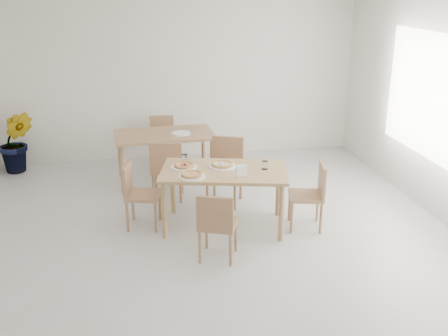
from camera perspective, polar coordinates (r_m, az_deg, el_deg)
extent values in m
plane|color=#B8B8B4|center=(6.07, -1.36, -8.87)|extent=(7.00, 7.00, 0.00)
plane|color=silver|center=(8.93, -4.86, 9.99)|extent=(6.00, 0.00, 6.00)
cube|color=tan|center=(6.32, 0.00, -0.37)|extent=(1.66, 1.16, 0.04)
cylinder|color=tan|center=(6.20, -6.51, -4.66)|extent=(0.06, 0.06, 0.71)
cylinder|color=tan|center=(6.14, 6.27, -4.90)|extent=(0.06, 0.06, 0.71)
cylinder|color=tan|center=(6.85, -5.60, -2.19)|extent=(0.06, 0.06, 0.71)
cylinder|color=tan|center=(6.80, 5.92, -2.38)|extent=(0.06, 0.06, 0.71)
cube|color=#A07550|center=(5.74, -0.64, -6.11)|extent=(0.51, 0.51, 0.04)
cube|color=#A07550|center=(5.49, -1.02, -4.97)|extent=(0.38, 0.17, 0.37)
cylinder|color=#A07550|center=(5.95, 1.29, -7.37)|extent=(0.03, 0.03, 0.38)
cylinder|color=#A07550|center=(6.01, -1.91, -7.09)|extent=(0.03, 0.03, 0.38)
cylinder|color=#A07550|center=(5.66, 0.72, -8.90)|extent=(0.03, 0.03, 0.38)
cylinder|color=#A07550|center=(5.72, -2.65, -8.59)|extent=(0.03, 0.03, 0.38)
cube|color=#A07550|center=(7.10, 0.03, -0.43)|extent=(0.58, 0.58, 0.04)
cube|color=#A07550|center=(7.21, 0.41, 1.84)|extent=(0.42, 0.22, 0.42)
cylinder|color=#A07550|center=(7.06, -1.84, -2.64)|extent=(0.04, 0.04, 0.43)
cylinder|color=#A07550|center=(6.97, 1.18, -2.92)|extent=(0.04, 0.04, 0.43)
cylinder|color=#A07550|center=(7.40, -1.05, -1.55)|extent=(0.04, 0.04, 0.43)
cylinder|color=#A07550|center=(7.32, 1.83, -1.80)|extent=(0.04, 0.04, 0.43)
cube|color=#A07550|center=(6.52, -8.79, -2.93)|extent=(0.48, 0.48, 0.04)
cube|color=#A07550|center=(6.48, -10.49, -1.16)|extent=(0.12, 0.41, 0.39)
cylinder|color=#A07550|center=(6.42, -7.43, -5.34)|extent=(0.03, 0.03, 0.40)
cylinder|color=#A07550|center=(6.74, -6.98, -4.09)|extent=(0.03, 0.03, 0.40)
cylinder|color=#A07550|center=(6.49, -10.48, -5.26)|extent=(0.03, 0.03, 0.40)
cylinder|color=#A07550|center=(6.80, -9.89, -4.03)|extent=(0.03, 0.03, 0.40)
cube|color=#A07550|center=(6.49, 8.89, -3.00)|extent=(0.49, 0.49, 0.04)
cube|color=#A07550|center=(6.44, 10.63, -1.26)|extent=(0.13, 0.41, 0.39)
cylinder|color=#A07550|center=(6.72, 7.16, -4.13)|extent=(0.04, 0.04, 0.40)
cylinder|color=#A07550|center=(6.41, 7.37, -5.40)|extent=(0.04, 0.04, 0.40)
cylinder|color=#A07550|center=(6.76, 10.13, -4.16)|extent=(0.04, 0.04, 0.40)
cylinder|color=#A07550|center=(6.44, 10.50, -5.42)|extent=(0.04, 0.04, 0.40)
cylinder|color=white|center=(6.09, -3.54, -0.90)|extent=(0.31, 0.31, 0.02)
cylinder|color=white|center=(6.42, -0.20, 0.22)|extent=(0.34, 0.34, 0.02)
cylinder|color=white|center=(6.40, -4.37, 0.10)|extent=(0.32, 0.32, 0.02)
cylinder|color=tan|center=(6.09, -3.54, -0.77)|extent=(0.33, 0.33, 0.01)
torus|color=tan|center=(6.09, -3.55, -0.68)|extent=(0.34, 0.34, 0.03)
cylinder|color=#ED5229|center=(6.09, -3.55, -0.69)|extent=(0.25, 0.25, 0.01)
ellipsoid|color=#235613|center=(6.08, -3.55, -0.63)|extent=(0.05, 0.03, 0.01)
cylinder|color=tan|center=(6.41, -0.20, 0.35)|extent=(0.29, 0.29, 0.01)
torus|color=tan|center=(6.41, -0.20, 0.43)|extent=(0.29, 0.29, 0.03)
cylinder|color=beige|center=(6.41, -0.20, 0.42)|extent=(0.23, 0.23, 0.01)
cylinder|color=tan|center=(6.40, -4.37, 0.23)|extent=(0.30, 0.30, 0.01)
torus|color=tan|center=(6.39, -4.37, 0.32)|extent=(0.30, 0.30, 0.03)
cylinder|color=#ED5229|center=(6.39, -4.37, 0.31)|extent=(0.22, 0.22, 0.01)
cylinder|color=white|center=(6.60, -4.32, 1.08)|extent=(0.07, 0.07, 0.10)
cylinder|color=white|center=(6.35, 4.45, 0.32)|extent=(0.08, 0.08, 0.10)
cube|color=silver|center=(6.09, 1.89, -0.91)|extent=(0.14, 0.08, 0.01)
cube|color=white|center=(6.06, 1.90, -0.28)|extent=(0.12, 0.07, 0.13)
cube|color=silver|center=(6.10, -0.61, -0.89)|extent=(0.05, 0.18, 0.01)
cube|color=silver|center=(6.05, -0.25, -1.09)|extent=(0.04, 0.17, 0.01)
cube|color=#A07550|center=(7.89, -6.53, 3.62)|extent=(1.50, 0.91, 0.04)
cylinder|color=#A07550|center=(7.63, -11.01, -0.15)|extent=(0.06, 0.06, 0.71)
cylinder|color=#A07550|center=(7.77, -1.30, 0.60)|extent=(0.06, 0.06, 0.71)
cylinder|color=#A07550|center=(8.28, -11.24, 1.44)|extent=(0.06, 0.06, 0.71)
cylinder|color=#A07550|center=(8.41, -2.27, 2.10)|extent=(0.06, 0.06, 0.71)
cube|color=#A07550|center=(7.31, -6.18, -0.05)|extent=(0.49, 0.49, 0.04)
cube|color=#A07550|center=(7.06, -6.36, 1.14)|extent=(0.43, 0.10, 0.41)
cylinder|color=#A07550|center=(7.55, -4.61, -1.21)|extent=(0.04, 0.04, 0.42)
cylinder|color=#A07550|center=(7.58, -7.40, -1.23)|extent=(0.04, 0.04, 0.42)
cylinder|color=#A07550|center=(7.21, -4.76, -2.26)|extent=(0.04, 0.04, 0.42)
cylinder|color=#A07550|center=(7.24, -7.68, -2.28)|extent=(0.04, 0.04, 0.42)
cube|color=#A07550|center=(8.67, -6.77, 2.86)|extent=(0.43, 0.43, 0.04)
cube|color=#A07550|center=(8.78, -6.79, 4.49)|extent=(0.40, 0.08, 0.38)
cylinder|color=#A07550|center=(8.58, -7.89, 1.14)|extent=(0.03, 0.03, 0.39)
cylinder|color=#A07550|center=(8.56, -5.62, 1.20)|extent=(0.03, 0.03, 0.39)
cylinder|color=#A07550|center=(8.90, -7.77, 1.84)|extent=(0.03, 0.03, 0.39)
cylinder|color=#A07550|center=(8.89, -5.59, 1.90)|extent=(0.03, 0.03, 0.39)
cylinder|color=white|center=(7.83, -4.70, 3.77)|extent=(0.28, 0.28, 0.02)
imported|color=#1C6023|center=(8.91, -21.67, 2.65)|extent=(0.58, 0.49, 0.99)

